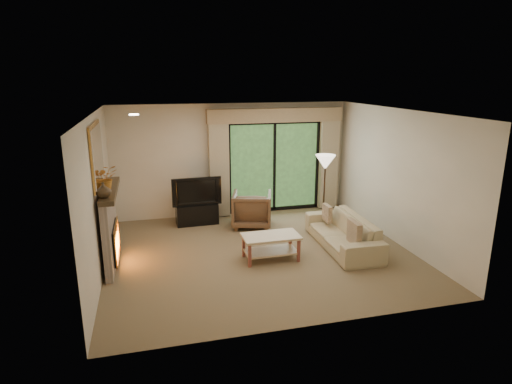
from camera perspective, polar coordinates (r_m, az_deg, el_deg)
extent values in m
plane|color=brown|center=(8.05, 0.54, -8.12)|extent=(5.50, 5.50, 0.00)
plane|color=white|center=(7.42, 0.59, 10.65)|extent=(5.50, 5.50, 0.00)
plane|color=beige|center=(10.01, -3.14, 4.30)|extent=(5.00, 0.00, 5.00)
plane|color=beige|center=(5.37, 7.48, -5.53)|extent=(5.00, 0.00, 5.00)
plane|color=beige|center=(7.44, -20.37, -0.48)|extent=(0.00, 5.00, 5.00)
plane|color=beige|center=(8.74, 18.28, 1.94)|extent=(0.00, 5.00, 5.00)
cube|color=tan|center=(9.82, -4.95, 3.45)|extent=(0.45, 0.18, 2.35)
cube|color=tan|center=(10.59, 9.65, 4.15)|extent=(0.45, 0.18, 2.35)
cube|color=tan|center=(9.98, 2.67, 10.19)|extent=(3.20, 0.24, 0.32)
cube|color=black|center=(9.61, -7.88, -2.88)|extent=(0.93, 0.45, 0.46)
imported|color=black|center=(9.46, -8.00, 0.22)|extent=(1.08, 0.18, 0.62)
imported|color=brown|center=(9.32, -0.54, -2.31)|extent=(1.03, 1.04, 0.77)
imported|color=tan|center=(8.38, 11.47, -5.29)|extent=(0.87, 2.08, 0.60)
cube|color=brown|center=(7.78, 12.98, -5.30)|extent=(0.12, 0.41, 0.40)
cube|color=brown|center=(8.79, 9.47, -2.80)|extent=(0.10, 0.34, 0.34)
imported|color=#362919|center=(6.99, -19.68, 0.24)|extent=(0.26, 0.26, 0.24)
imported|color=#B26C23|center=(7.39, -19.47, 1.78)|extent=(0.46, 0.42, 0.43)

